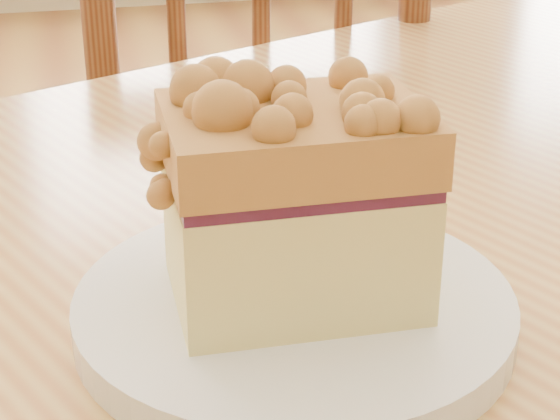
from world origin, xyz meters
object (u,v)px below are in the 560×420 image
Objects in this scene: cafe_chair_main at (245,235)px; plate at (294,311)px; cafe_table_main at (510,386)px; cake_slice at (294,192)px.

cafe_chair_main is 0.77m from plate.
cafe_table_main is 7.31× the size of plate.
cafe_table_main is at bearing 95.69° from cafe_chair_main.
cafe_table_main is 1.73× the size of cafe_chair_main.
plate reaches higher than cafe_table_main.
cafe_table_main is 0.18m from plate.
plate is at bearing 173.02° from cafe_table_main.
cafe_chair_main is (-0.04, 0.65, -0.21)m from cafe_table_main.
cafe_chair_main is 7.13× the size of cake_slice.
plate is 1.69× the size of cake_slice.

